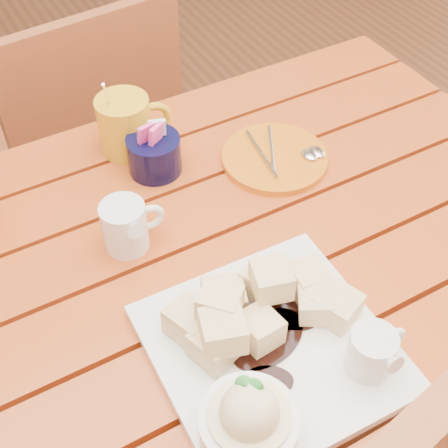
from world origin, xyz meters
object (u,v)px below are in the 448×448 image
chair_far (89,144)px  table (199,324)px  dessert_plate (268,354)px  orange_saucer (276,158)px  coffee_mug_right (126,124)px

chair_far → table: bearing=79.7°
table → dessert_plate: size_ratio=4.24×
table → dessert_plate: bearing=-87.0°
dessert_plate → table: bearing=93.0°
dessert_plate → chair_far: dessert_plate is taller
dessert_plate → orange_saucer: size_ratio=1.65×
dessert_plate → chair_far: bearing=86.4°
coffee_mug_right → chair_far: coffee_mug_right is taller
table → orange_saucer: size_ratio=6.99×
orange_saucer → coffee_mug_right: bearing=142.7°
coffee_mug_right → orange_saucer: (0.19, -0.15, -0.04)m
table → chair_far: bearing=84.8°
table → orange_saucer: (0.23, 0.15, 0.11)m
table → chair_far: (0.06, 0.69, -0.17)m
chair_far → coffee_mug_right: bearing=80.4°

